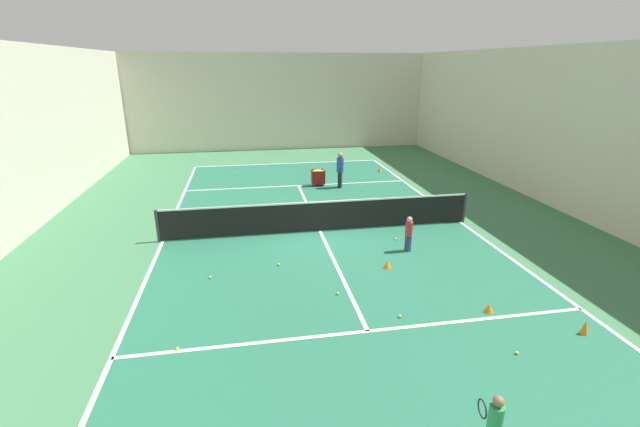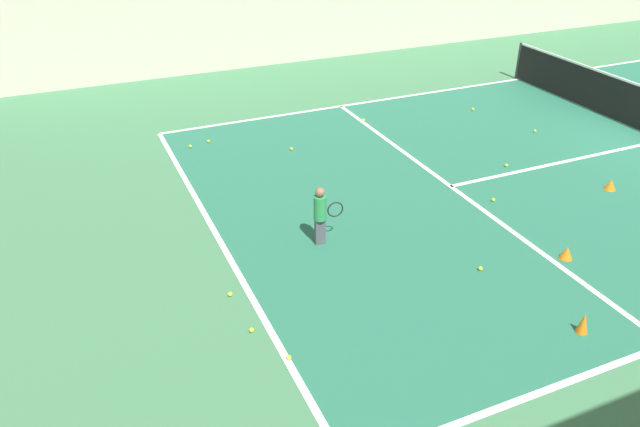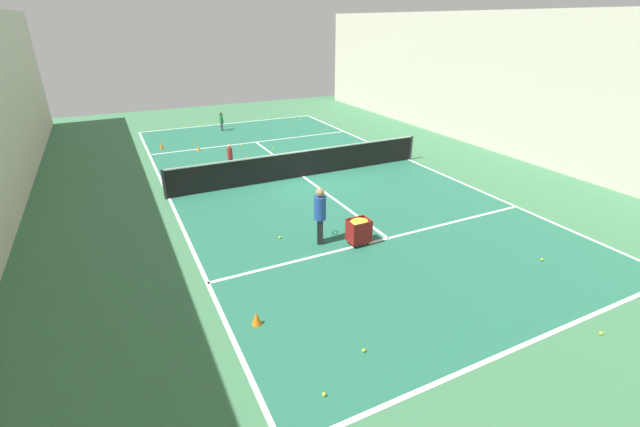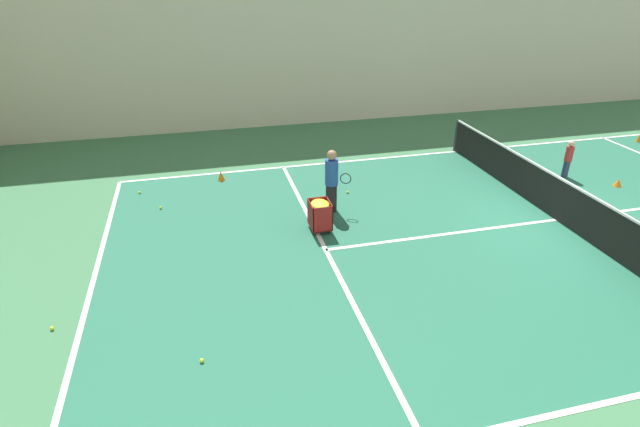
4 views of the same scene
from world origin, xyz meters
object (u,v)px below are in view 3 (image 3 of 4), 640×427
ball_cart (359,227)px  training_cone_1 (246,158)px  training_cone_0 (198,148)px  coach_at_net (320,212)px  player_near_baseline (221,120)px  child_midcourt (230,155)px  tennis_net (303,163)px

ball_cart → training_cone_1: size_ratio=3.27×
ball_cart → training_cone_0: ball_cart is taller
ball_cart → coach_at_net: bearing=-30.1°
coach_at_net → training_cone_0: 10.88m
player_near_baseline → training_cone_1: (0.48, 6.02, -0.50)m
coach_at_net → player_near_baseline: bearing=20.1°
child_midcourt → ball_cart: (-1.41, 7.78, -0.11)m
child_midcourt → training_cone_0: (0.59, -3.54, -0.52)m
coach_at_net → ball_cart: bearing=-96.2°
player_near_baseline → training_cone_0: player_near_baseline is taller
training_cone_1 → ball_cart: bearing=92.9°
training_cone_0 → player_near_baseline: bearing=-120.4°
player_near_baseline → coach_at_net: coach_at_net is taller
player_near_baseline → training_cone_1: bearing=0.7°
tennis_net → ball_cart: (0.92, 5.74, -0.03)m
coach_at_net → ball_cart: (-0.92, 0.53, -0.41)m
player_near_baseline → training_cone_0: 4.05m
player_near_baseline → training_cone_1: size_ratio=4.61×
player_near_baseline → ball_cart: bearing=5.2°
tennis_net → training_cone_0: 6.32m
ball_cart → training_cone_0: (2.01, -11.32, -0.42)m
child_midcourt → training_cone_0: size_ratio=5.17×
child_midcourt → ball_cart: 7.91m
player_near_baseline → ball_cart: (0.03, 14.80, -0.08)m
training_cone_1 → tennis_net: bearing=114.2°
ball_cart → training_cone_1: 8.79m
player_near_baseline → training_cone_0: bearing=-25.1°
coach_at_net → training_cone_0: bearing=29.6°
tennis_net → ball_cart: size_ratio=14.04×
coach_at_net → ball_cart: size_ratio=2.17×
tennis_net → ball_cart: tennis_net is taller
ball_cart → training_cone_0: bearing=-80.0°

